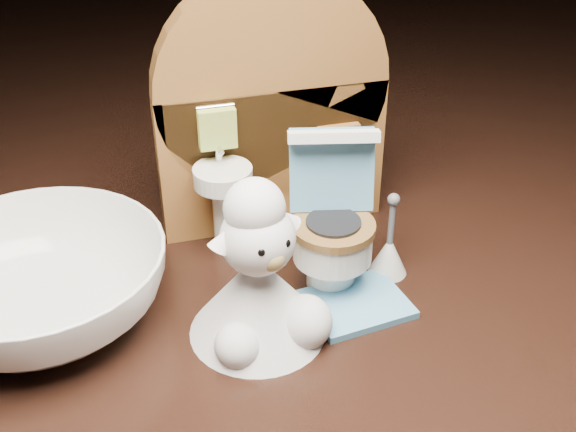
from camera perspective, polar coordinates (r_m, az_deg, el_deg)
name	(u,v)px	position (r m, az deg, el deg)	size (l,w,h in m)	color
backdrop_panel	(271,122)	(0.40, -1.34, 7.47)	(0.13, 0.05, 0.15)	brown
toy_toilet	(331,226)	(0.37, 3.42, -0.81)	(0.05, 0.06, 0.08)	white
bath_mat	(357,304)	(0.37, 5.45, -6.92)	(0.05, 0.04, 0.00)	#599DC8
toilet_brush	(389,252)	(0.39, 7.98, -2.86)	(0.02, 0.02, 0.05)	white
plush_lamb	(259,284)	(0.34, -2.27, -5.38)	(0.07, 0.07, 0.09)	white
ceramic_bowl	(40,285)	(0.37, -19.03, -5.19)	(0.12, 0.12, 0.04)	white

